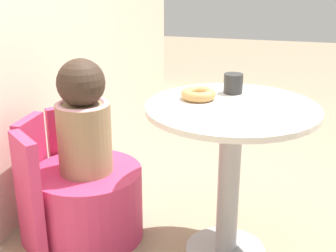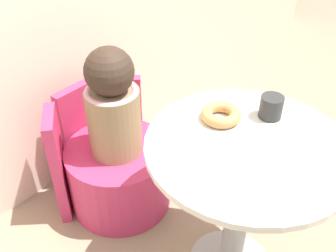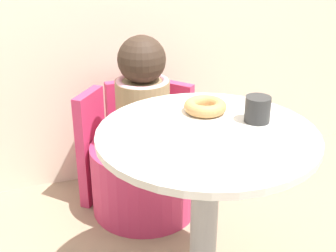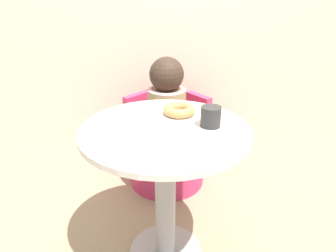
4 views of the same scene
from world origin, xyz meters
name	(u,v)px [view 2 (image 2 of 4)]	position (x,y,z in m)	size (l,w,h in m)	color
round_table	(242,183)	(0.02, 0.03, 0.53)	(0.73, 0.73, 0.72)	#99999E
tub_chair	(119,175)	(0.00, 0.70, 0.18)	(0.52, 0.52, 0.35)	#C63360
booth_backrest	(88,140)	(0.00, 0.92, 0.29)	(0.62, 0.23, 0.59)	#C63360
child_figure	(112,105)	(0.00, 0.70, 0.61)	(0.25, 0.25, 0.54)	#937A56
donut	(221,114)	(0.08, 0.19, 0.74)	(0.15, 0.15, 0.04)	tan
cup	(271,107)	(0.21, 0.05, 0.76)	(0.09, 0.09, 0.09)	#2D2D2D
paper_napkin	(282,175)	(-0.05, -0.13, 0.72)	(0.15, 0.15, 0.01)	white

